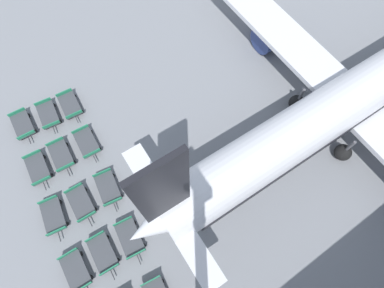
# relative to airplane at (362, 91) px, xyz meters

# --- Properties ---
(airplane) EXTENTS (36.30, 41.34, 12.49)m
(airplane) POSITION_rel_airplane_xyz_m (0.00, 0.00, 0.00)
(airplane) COLOR white
(airplane) RESTS_ON ground_plane
(baggage_dolly_row_near_col_a) EXTENTS (3.33, 1.66, 0.92)m
(baggage_dolly_row_near_col_a) POSITION_rel_airplane_xyz_m (-14.08, -23.54, -2.89)
(baggage_dolly_row_near_col_a) COLOR #424449
(baggage_dolly_row_near_col_a) RESTS_ON ground_plane
(baggage_dolly_row_near_col_b) EXTENTS (3.35, 1.71, 0.92)m
(baggage_dolly_row_near_col_b) POSITION_rel_airplane_xyz_m (-9.70, -23.97, -2.89)
(baggage_dolly_row_near_col_b) COLOR #424449
(baggage_dolly_row_near_col_b) RESTS_ON ground_plane
(baggage_dolly_row_near_col_c) EXTENTS (3.38, 1.83, 0.92)m
(baggage_dolly_row_near_col_c) POSITION_rel_airplane_xyz_m (-5.56, -24.44, -2.89)
(baggage_dolly_row_near_col_c) COLOR #424449
(baggage_dolly_row_near_col_c) RESTS_ON ground_plane
(baggage_dolly_row_near_col_d) EXTENTS (3.33, 1.64, 0.92)m
(baggage_dolly_row_near_col_d) POSITION_rel_airplane_xyz_m (-1.21, -24.64, -2.89)
(baggage_dolly_row_near_col_d) COLOR #424449
(baggage_dolly_row_near_col_d) RESTS_ON ground_plane
(baggage_dolly_row_mid_a_col_a) EXTENTS (3.36, 1.77, 0.92)m
(baggage_dolly_row_mid_a_col_a) POSITION_rel_airplane_xyz_m (-13.82, -21.38, -2.89)
(baggage_dolly_row_mid_a_col_a) COLOR #424449
(baggage_dolly_row_mid_a_col_a) RESTS_ON ground_plane
(baggage_dolly_row_mid_a_col_b) EXTENTS (3.35, 1.70, 0.92)m
(baggage_dolly_row_mid_a_col_b) POSITION_rel_airplane_xyz_m (-9.71, -21.99, -2.89)
(baggage_dolly_row_mid_a_col_b) COLOR #424449
(baggage_dolly_row_mid_a_col_b) RESTS_ON ground_plane
(baggage_dolly_row_mid_a_col_c) EXTENTS (3.33, 1.64, 0.92)m
(baggage_dolly_row_mid_a_col_c) POSITION_rel_airplane_xyz_m (-5.30, -22.33, -2.89)
(baggage_dolly_row_mid_a_col_c) COLOR #424449
(baggage_dolly_row_mid_a_col_c) RESTS_ON ground_plane
(baggage_dolly_row_mid_a_col_d) EXTENTS (3.34, 1.68, 0.92)m
(baggage_dolly_row_mid_a_col_d) POSITION_rel_airplane_xyz_m (-1.21, -22.58, -2.89)
(baggage_dolly_row_mid_a_col_d) COLOR #424449
(baggage_dolly_row_mid_a_col_d) RESTS_ON ground_plane
(baggage_dolly_row_mid_b_col_a) EXTENTS (3.35, 1.71, 0.92)m
(baggage_dolly_row_mid_b_col_a) POSITION_rel_airplane_xyz_m (-13.66, -19.43, -2.89)
(baggage_dolly_row_mid_b_col_a) COLOR #424449
(baggage_dolly_row_mid_b_col_a) RESTS_ON ground_plane
(baggage_dolly_row_mid_b_col_b) EXTENTS (3.34, 1.68, 0.92)m
(baggage_dolly_row_mid_b_col_b) POSITION_rel_airplane_xyz_m (-9.59, -19.78, -2.89)
(baggage_dolly_row_mid_b_col_b) COLOR #424449
(baggage_dolly_row_mid_b_col_b) RESTS_ON ground_plane
(baggage_dolly_row_mid_b_col_c) EXTENTS (3.38, 1.82, 0.92)m
(baggage_dolly_row_mid_b_col_c) POSITION_rel_airplane_xyz_m (-5.21, -20.11, -2.89)
(baggage_dolly_row_mid_b_col_c) COLOR #424449
(baggage_dolly_row_mid_b_col_c) RESTS_ON ground_plane
(baggage_dolly_row_mid_b_col_d) EXTENTS (3.37, 1.79, 0.92)m
(baggage_dolly_row_mid_b_col_d) POSITION_rel_airplane_xyz_m (-1.05, -20.51, -2.89)
(baggage_dolly_row_mid_b_col_d) COLOR #424449
(baggage_dolly_row_mid_b_col_d) RESTS_ON ground_plane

